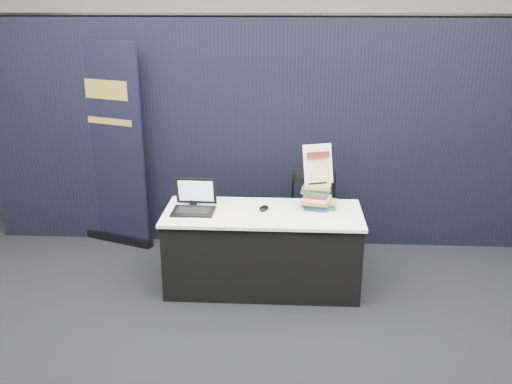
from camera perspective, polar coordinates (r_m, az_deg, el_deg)
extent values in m
plane|color=black|center=(5.02, 0.37, -12.31)|extent=(8.00, 8.00, 0.00)
cube|color=beige|center=(8.31, 1.83, 13.26)|extent=(8.00, 0.02, 3.50)
cube|color=black|center=(6.04, 1.16, 5.63)|extent=(6.00, 0.08, 2.40)
cube|color=black|center=(5.33, 0.68, -5.90)|extent=(1.76, 0.71, 0.72)
cube|color=silver|center=(5.18, 0.69, -2.15)|extent=(1.80, 0.75, 0.03)
cube|color=black|center=(5.18, -6.29, -1.95)|extent=(0.38, 0.28, 0.02)
cube|color=black|center=(5.26, -6.11, 0.02)|extent=(0.38, 0.08, 0.26)
cube|color=silver|center=(5.25, -6.12, -0.01)|extent=(0.32, 0.05, 0.21)
ellipsoid|color=black|center=(5.21, 0.79, -1.62)|extent=(0.12, 0.15, 0.04)
cube|color=white|center=(5.09, -5.23, -2.41)|extent=(0.37, 0.33, 0.00)
cube|color=silver|center=(4.98, -4.17, -2.90)|extent=(0.35, 0.32, 0.00)
cube|color=white|center=(5.00, -3.06, -2.79)|extent=(0.34, 0.27, 0.00)
cylinder|color=black|center=(5.37, -6.35, -0.73)|extent=(0.08, 0.08, 0.10)
cube|color=#165656|center=(5.27, 6.07, -1.54)|extent=(0.26, 0.23, 0.03)
cube|color=#111F4C|center=(5.26, 6.08, -1.23)|extent=(0.26, 0.23, 0.03)
cube|color=orange|center=(5.25, 6.09, -0.92)|extent=(0.26, 0.23, 0.03)
cube|color=#FBEBCD|center=(5.23, 6.10, -0.60)|extent=(0.26, 0.23, 0.03)
cube|color=maroon|center=(5.22, 6.12, -0.29)|extent=(0.26, 0.23, 0.03)
cube|color=#23833D|center=(5.21, 6.13, 0.03)|extent=(0.26, 0.23, 0.03)
cube|color=#504F54|center=(5.20, 6.14, 0.34)|extent=(0.26, 0.23, 0.03)
cube|color=#B1A146|center=(5.19, 6.15, 0.66)|extent=(0.26, 0.23, 0.03)
cube|color=#23833D|center=(5.31, 6.92, -1.43)|extent=(0.20, 0.16, 0.03)
cube|color=#504F54|center=(5.30, 6.93, -1.17)|extent=(0.20, 0.16, 0.03)
cube|color=#B1A146|center=(5.29, 6.94, -0.91)|extent=(0.20, 0.16, 0.03)
cube|color=black|center=(5.17, 6.17, 0.91)|extent=(0.17, 0.07, 0.02)
cylinder|color=black|center=(5.22, 5.38, 2.29)|extent=(0.04, 0.09, 0.26)
cylinder|color=black|center=(5.23, 6.95, 2.26)|extent=(0.04, 0.09, 0.26)
cube|color=white|center=(5.17, 6.21, 2.81)|extent=(0.29, 0.18, 0.35)
cube|color=#E9E292|center=(5.16, 6.22, 2.79)|extent=(0.23, 0.14, 0.28)
cube|color=maroon|center=(5.13, 6.25, 3.73)|extent=(0.21, 0.08, 0.05)
cube|color=black|center=(6.58, -13.84, -4.41)|extent=(0.90, 0.42, 0.09)
cube|color=black|center=(6.26, -14.56, 4.48)|extent=(0.83, 0.34, 2.18)
cube|color=gold|center=(6.12, -15.08, 9.87)|extent=(0.57, 0.22, 0.20)
cube|color=gold|center=(6.18, -14.82, 6.88)|extent=(0.61, 0.24, 0.07)
cylinder|color=black|center=(5.61, 3.61, -5.99)|extent=(0.02, 0.02, 0.47)
cylinder|color=black|center=(5.63, 7.90, -6.05)|extent=(0.02, 0.02, 0.47)
cylinder|color=black|center=(5.99, 3.60, -4.27)|extent=(0.02, 0.02, 0.47)
cylinder|color=black|center=(6.01, 7.61, -4.33)|extent=(0.02, 0.02, 0.47)
cube|color=black|center=(5.70, 5.76, -2.79)|extent=(0.48, 0.48, 0.04)
cube|color=black|center=(5.77, 5.82, 1.67)|extent=(0.42, 0.07, 0.17)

